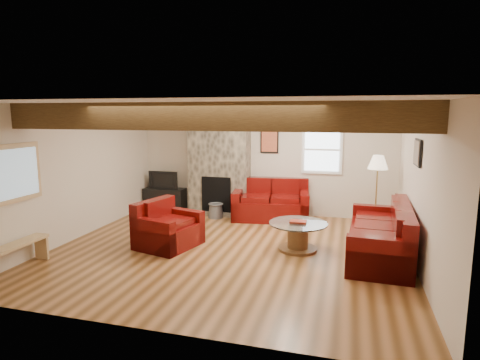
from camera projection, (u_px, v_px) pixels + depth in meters
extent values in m
plane|color=brown|center=(230.00, 250.00, 6.99)|extent=(8.00, 8.00, 0.00)
plane|color=white|center=(229.00, 104.00, 6.58)|extent=(8.00, 8.00, 0.00)
plane|color=beige|center=(263.00, 161.00, 9.40)|extent=(8.00, 0.00, 8.00)
plane|color=beige|center=(153.00, 220.00, 4.17)|extent=(8.00, 0.00, 8.00)
plane|color=beige|center=(77.00, 172.00, 7.57)|extent=(0.00, 7.50, 7.50)
plane|color=beige|center=(421.00, 188.00, 6.00)|extent=(0.00, 7.50, 7.50)
cube|color=#372410|center=(202.00, 116.00, 5.42)|extent=(6.00, 0.36, 0.38)
cube|color=#3C372E|center=(219.00, 161.00, 9.43)|extent=(1.40, 0.50, 2.50)
cube|color=black|center=(216.00, 196.00, 9.32)|extent=(0.70, 0.06, 0.90)
cube|color=#3C372E|center=(216.00, 214.00, 9.34)|extent=(1.00, 0.25, 0.08)
cylinder|color=#4E3119|center=(298.00, 249.00, 6.98)|extent=(0.67, 0.67, 0.04)
cylinder|color=#4E3119|center=(298.00, 238.00, 6.94)|extent=(0.36, 0.36, 0.45)
cylinder|color=silver|center=(298.00, 223.00, 6.90)|extent=(1.00, 1.00, 0.02)
cube|color=maroon|center=(298.00, 222.00, 6.90)|extent=(0.28, 0.20, 0.03)
cube|color=black|center=(165.00, 198.00, 10.00)|extent=(1.02, 0.41, 0.51)
imported|color=black|center=(164.00, 180.00, 9.92)|extent=(0.76, 0.10, 0.44)
cylinder|color=#AD9148|center=(374.00, 229.00, 8.18)|extent=(0.27, 0.27, 0.03)
cylinder|color=#AD9148|center=(376.00, 197.00, 8.06)|extent=(0.03, 0.03, 1.37)
cone|color=beige|center=(378.00, 162.00, 7.95)|extent=(0.39, 0.39, 0.27)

